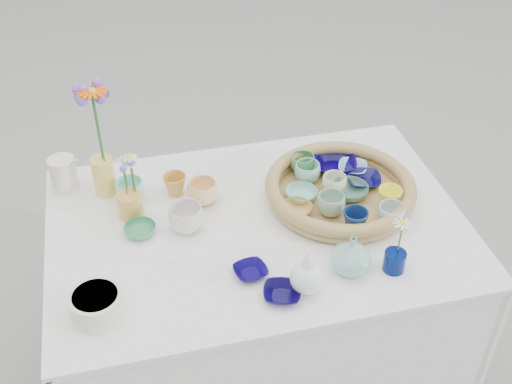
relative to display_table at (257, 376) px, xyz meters
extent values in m
plane|color=gray|center=(0.00, 0.00, 0.00)|extent=(80.00, 80.00, 0.00)
imported|color=#070040|center=(0.31, 0.19, 0.80)|extent=(0.17, 0.17, 0.04)
imported|color=#0A093F|center=(0.38, 0.09, 0.80)|extent=(0.13, 0.13, 0.03)
imported|color=#FCFF36|center=(0.41, -0.04, 0.82)|extent=(0.08, 0.08, 0.07)
imported|color=#47785F|center=(0.31, 0.04, 0.80)|extent=(0.13, 0.13, 0.04)
imported|color=#90B49C|center=(0.22, -0.03, 0.82)|extent=(0.09, 0.09, 0.07)
imported|color=#7BC2A9|center=(0.16, 0.06, 0.80)|extent=(0.13, 0.13, 0.03)
imported|color=#94D2BA|center=(0.20, 0.15, 0.82)|extent=(0.11, 0.11, 0.07)
imported|color=white|center=(0.27, 0.07, 0.81)|extent=(0.10, 0.10, 0.06)
imported|color=#9FCEFF|center=(0.37, 0.17, 0.79)|extent=(0.13, 0.13, 0.02)
imported|color=navy|center=(0.27, -0.12, 0.82)|extent=(0.08, 0.08, 0.07)
imported|color=#DAA04E|center=(0.12, 0.00, 0.80)|extent=(0.10, 0.10, 0.03)
imported|color=silver|center=(0.38, -0.11, 0.82)|extent=(0.08, 0.08, 0.07)
imported|color=#408A4B|center=(0.20, 0.20, 0.82)|extent=(0.11, 0.11, 0.06)
imported|color=gold|center=(-0.22, 0.20, 0.80)|extent=(0.08, 0.08, 0.07)
imported|color=#FFCC89|center=(-0.14, 0.14, 0.80)|extent=(0.11, 0.11, 0.08)
imported|color=#3B8F59|center=(-0.35, 0.03, 0.78)|extent=(0.12, 0.12, 0.03)
imported|color=silver|center=(-0.21, 0.02, 0.81)|extent=(0.12, 0.12, 0.08)
imported|color=#0B034B|center=(-0.07, -0.21, 0.78)|extent=(0.11, 0.11, 0.02)
imported|color=#91E3CE|center=(-0.36, 0.21, 0.80)|extent=(0.11, 0.11, 0.07)
imported|color=#090436|center=(-0.01, -0.31, 0.78)|extent=(0.13, 0.13, 0.02)
imported|color=#7FC2B0|center=(0.20, -0.26, 0.82)|extent=(0.14, 0.14, 0.12)
cylinder|color=#001051|center=(0.32, -0.28, 0.80)|extent=(0.08, 0.08, 0.06)
cylinder|color=#F5CF57|center=(-0.44, 0.26, 0.83)|extent=(0.09, 0.09, 0.13)
cylinder|color=gold|center=(-0.37, 0.13, 0.81)|extent=(0.09, 0.09, 0.08)
camera|label=1|loc=(-0.35, -1.44, 2.04)|focal=45.00mm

